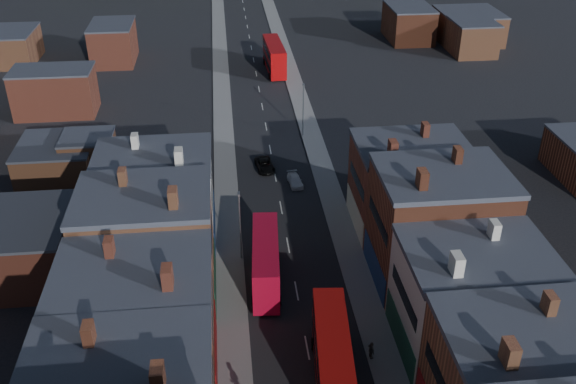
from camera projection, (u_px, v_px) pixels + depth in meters
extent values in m
cube|color=gray|center=(225.00, 171.00, 85.43)|extent=(3.00, 200.00, 0.12)
cube|color=gray|center=(322.00, 166.00, 86.62)|extent=(3.00, 200.00, 0.12)
cylinder|color=slate|center=(240.00, 227.00, 66.35)|extent=(0.16, 0.16, 8.00)
cube|color=slate|center=(239.00, 194.00, 64.35)|extent=(0.25, 0.70, 0.25)
cylinder|color=slate|center=(303.00, 111.00, 93.15)|extent=(0.16, 0.16, 8.00)
cube|color=slate|center=(304.00, 85.00, 91.15)|extent=(0.25, 0.70, 0.25)
cube|color=red|center=(266.00, 261.00, 63.64)|extent=(3.28, 11.31, 4.47)
cube|color=black|center=(266.00, 268.00, 64.07)|extent=(3.28, 10.42, 0.91)
cube|color=black|center=(266.00, 252.00, 63.11)|extent=(3.28, 10.42, 0.91)
cylinder|color=black|center=(253.00, 301.00, 61.54)|extent=(0.37, 1.03, 1.02)
cylinder|color=black|center=(280.00, 300.00, 61.63)|extent=(0.37, 1.03, 1.02)
cylinder|color=black|center=(254.00, 257.00, 67.73)|extent=(0.37, 1.03, 1.02)
cylinder|color=black|center=(278.00, 257.00, 67.81)|extent=(0.37, 1.03, 1.02)
cube|color=#A50C09|center=(332.00, 356.00, 52.09)|extent=(3.71, 11.95, 4.70)
cube|color=black|center=(332.00, 364.00, 52.55)|extent=(3.69, 11.02, 0.96)
cube|color=black|center=(333.00, 346.00, 51.53)|extent=(3.69, 11.02, 0.96)
cylinder|color=black|center=(313.00, 344.00, 56.43)|extent=(0.41, 1.09, 1.07)
cylinder|color=black|center=(343.00, 344.00, 56.47)|extent=(0.41, 1.09, 1.07)
cube|color=#A50709|center=(274.00, 56.00, 118.47)|extent=(3.40, 12.62, 5.00)
cube|color=black|center=(274.00, 61.00, 118.95)|extent=(3.41, 11.62, 1.02)
cube|color=black|center=(274.00, 50.00, 117.87)|extent=(3.41, 11.62, 1.02)
cylinder|color=black|center=(270.00, 76.00, 116.02)|extent=(0.39, 1.15, 1.14)
cylinder|color=black|center=(285.00, 75.00, 116.39)|extent=(0.39, 1.15, 1.14)
cylinder|color=black|center=(264.00, 62.00, 122.88)|extent=(0.39, 1.15, 1.14)
cylinder|color=black|center=(279.00, 61.00, 123.24)|extent=(0.39, 1.15, 1.14)
imported|color=navy|center=(328.00, 374.00, 53.25)|extent=(1.64, 3.85, 1.23)
imported|color=black|center=(265.00, 165.00, 85.73)|extent=(2.72, 4.94, 1.31)
imported|color=white|center=(295.00, 180.00, 82.18)|extent=(2.00, 4.04, 1.13)
imported|color=#605B53|center=(371.00, 350.00, 55.09)|extent=(0.68, 1.11, 1.76)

